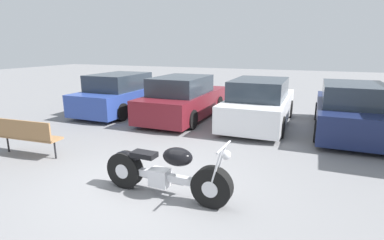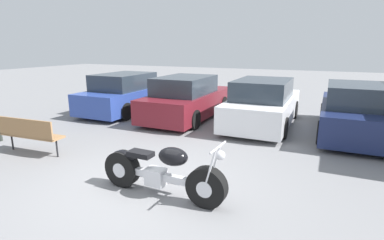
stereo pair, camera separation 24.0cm
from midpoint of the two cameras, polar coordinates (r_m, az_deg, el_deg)
ground_plane at (r=5.70m, az=-9.98°, el=-12.39°), size 60.00×60.00×0.00m
motorcycle at (r=5.17m, az=-6.54°, el=-9.85°), size 2.35×0.62×1.04m
parked_car_blue at (r=12.05m, az=-13.64°, el=4.78°), size 1.88×4.40×1.50m
parked_car_maroon at (r=10.64m, az=-2.26°, el=4.00°), size 1.88×4.40×1.50m
parked_car_white at (r=9.98m, az=12.04°, el=3.05°), size 1.88×4.40×1.50m
parked_car_navy at (r=9.80m, az=27.34°, el=1.59°), size 1.88×4.40×1.50m
park_bench at (r=7.93m, az=-29.83°, el=-2.31°), size 1.65×0.50×0.89m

